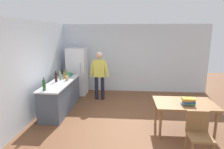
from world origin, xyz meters
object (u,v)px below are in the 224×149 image
object	(u,v)px
chair	(199,132)
cooking_pot	(68,75)
bottle_sauce_red	(45,85)
dining_table	(184,106)
refrigerator	(77,71)
bottle_wine_green	(44,85)
bottle_vinegar_tall	(60,76)
bottle_wine_dark	(56,77)
person	(99,73)
bottle_oil_amber	(64,75)
book_stack	(188,102)
utensil_jar	(67,78)

from	to	relation	value
chair	cooking_pot	bearing A→B (deg)	131.93
bottle_sauce_red	cooking_pot	bearing A→B (deg)	83.23
dining_table	chair	xyz separation A→B (m)	(-0.00, -0.97, -0.14)
refrigerator	bottle_sauce_red	bearing A→B (deg)	-96.86
chair	bottle_wine_green	distance (m)	3.72
bottle_vinegar_tall	bottle_wine_dark	size ratio (longest dim) A/B	0.94
bottle_wine_green	bottle_sauce_red	bearing A→B (deg)	110.65
bottle_wine_dark	person	bearing A→B (deg)	42.10
chair	dining_table	bearing A→B (deg)	81.69
refrigerator	dining_table	distance (m)	4.27
dining_table	bottle_oil_amber	bearing A→B (deg)	156.01
bottle_wine_green	bottle_oil_amber	distance (m)	1.33
bottle_wine_dark	bottle_wine_green	bearing A→B (deg)	-88.54
chair	bottle_sauce_red	size ratio (longest dim) A/B	3.79
book_stack	dining_table	bearing A→B (deg)	101.46
person	book_stack	world-z (taller)	person
refrigerator	bottle_sauce_red	world-z (taller)	refrigerator
bottle_oil_amber	refrigerator	bearing A→B (deg)	84.86
person	utensil_jar	xyz separation A→B (m)	(-0.90, -0.84, 0.00)
utensil_jar	bottle_sauce_red	xyz separation A→B (m)	(-0.33, -0.91, 0.02)
refrigerator	bottle_wine_green	distance (m)	2.52
bottle_wine_green	refrigerator	bearing A→B (deg)	85.43
utensil_jar	bottle_wine_dark	xyz separation A→B (m)	(-0.27, -0.22, 0.07)
utensil_jar	bottle_wine_dark	size ratio (longest dim) A/B	0.94
chair	bottle_oil_amber	world-z (taller)	bottle_oil_amber
bottle_sauce_red	bottle_wine_dark	world-z (taller)	bottle_wine_dark
person	chair	world-z (taller)	person
book_stack	bottle_sauce_red	bearing A→B (deg)	171.34
utensil_jar	bottle_oil_amber	world-z (taller)	utensil_jar
cooking_pot	bottle_vinegar_tall	size ratio (longest dim) A/B	1.25
bottle_vinegar_tall	bottle_sauce_red	distance (m)	0.97
person	dining_table	distance (m)	3.20
bottle_wine_dark	book_stack	size ratio (longest dim) A/B	1.15
bottle_sauce_red	book_stack	world-z (taller)	bottle_sauce_red
cooking_pot	bottle_wine_green	size ratio (longest dim) A/B	1.18
bottle_oil_amber	book_stack	xyz separation A→B (m)	(3.44, -1.67, -0.18)
chair	cooking_pot	size ratio (longest dim) A/B	2.28
bottle_oil_amber	bottle_wine_dark	size ratio (longest dim) A/B	0.82
cooking_pot	bottle_wine_green	xyz separation A→B (m)	(-0.10, -1.67, 0.09)
person	dining_table	world-z (taller)	person
cooking_pot	bottle_wine_dark	xyz separation A→B (m)	(-0.12, -0.78, 0.09)
bottle_vinegar_tall	book_stack	size ratio (longest dim) A/B	1.09
refrigerator	cooking_pot	bearing A→B (deg)	-97.02
dining_table	bottle_sauce_red	size ratio (longest dim) A/B	5.83
bottle_sauce_red	bottle_wine_dark	distance (m)	0.69
dining_table	cooking_pot	distance (m)	3.89
bottle_sauce_red	bottle_wine_dark	xyz separation A→B (m)	(0.05, 0.69, 0.05)
utensil_jar	refrigerator	bearing A→B (deg)	91.99
bottle_oil_amber	bottle_sauce_red	size ratio (longest dim) A/B	1.17
bottle_wine_dark	dining_table	bearing A→B (deg)	-17.14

